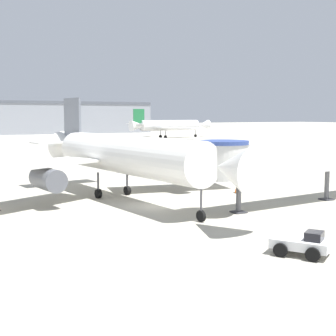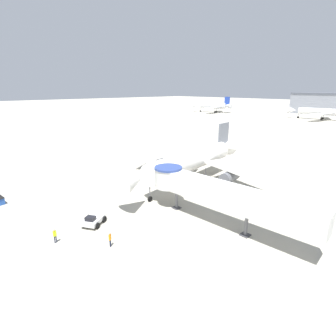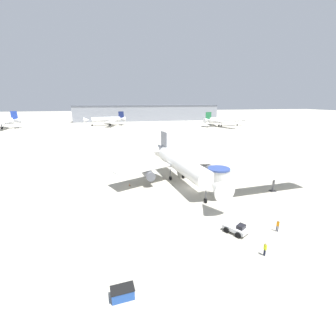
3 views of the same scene
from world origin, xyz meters
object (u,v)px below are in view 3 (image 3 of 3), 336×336
(main_airplane, at_px, (181,164))
(service_container_blue, at_px, (123,293))
(pushback_tug_white, at_px, (236,228))
(background_jet_green_tail, at_px, (223,120))
(traffic_cone_starboard_wing, at_px, (232,180))
(background_jet_navy_tail, at_px, (107,119))
(jet_bridge, at_px, (256,173))
(ground_crew_marshaller, at_px, (278,225))
(traffic_cone_port_wing, at_px, (130,185))
(ground_crew_wing_walker, at_px, (265,248))

(main_airplane, height_order, service_container_blue, main_airplane)
(pushback_tug_white, bearing_deg, main_airplane, 63.52)
(main_airplane, xyz_separation_m, background_jet_green_tail, (61.68, 106.97, 0.25))
(traffic_cone_starboard_wing, xyz_separation_m, background_jet_navy_tail, (-33.11, 132.58, 4.10))
(jet_bridge, bearing_deg, main_airplane, 137.83)
(jet_bridge, height_order, traffic_cone_starboard_wing, jet_bridge)
(ground_crew_marshaller, xyz_separation_m, background_jet_green_tail, (53.57, 129.69, 3.48))
(jet_bridge, bearing_deg, service_container_blue, -147.57)
(service_container_blue, relative_size, background_jet_green_tail, 0.07)
(pushback_tug_white, height_order, background_jet_navy_tail, background_jet_navy_tail)
(jet_bridge, relative_size, pushback_tug_white, 6.11)
(main_airplane, relative_size, traffic_cone_port_wing, 53.80)
(service_container_blue, bearing_deg, traffic_cone_port_wing, 85.68)
(pushback_tug_white, relative_size, traffic_cone_port_wing, 6.40)
(jet_bridge, bearing_deg, traffic_cone_port_wing, 153.50)
(main_airplane, bearing_deg, traffic_cone_starboard_wing, -17.42)
(jet_bridge, bearing_deg, background_jet_green_tail, 62.85)
(ground_crew_marshaller, bearing_deg, traffic_cone_starboard_wing, -51.24)
(ground_crew_wing_walker, bearing_deg, background_jet_navy_tail, -175.38)
(main_airplane, relative_size, background_jet_navy_tail, 0.98)
(traffic_cone_port_wing, bearing_deg, main_airplane, -0.26)
(main_airplane, xyz_separation_m, jet_bridge, (12.58, -9.77, 0.15))
(ground_crew_marshaller, relative_size, ground_crew_wing_walker, 1.02)
(main_airplane, relative_size, ground_crew_marshaller, 17.99)
(traffic_cone_port_wing, height_order, ground_crew_marshaller, ground_crew_marshaller)
(ground_crew_marshaller, xyz_separation_m, ground_crew_wing_walker, (-5.00, -4.26, -0.02))
(ground_crew_marshaller, bearing_deg, background_jet_navy_tail, -29.94)
(main_airplane, distance_m, traffic_cone_port_wing, 12.21)
(main_airplane, xyz_separation_m, background_jet_navy_tail, (-21.17, 130.53, 0.22))
(main_airplane, height_order, background_jet_navy_tail, background_jet_navy_tail)
(pushback_tug_white, bearing_deg, jet_bridge, 16.76)
(main_airplane, height_order, jet_bridge, main_airplane)
(jet_bridge, distance_m, ground_crew_wing_walker, 19.94)
(jet_bridge, relative_size, ground_crew_marshaller, 13.07)
(main_airplane, relative_size, background_jet_green_tail, 0.91)
(background_jet_navy_tail, bearing_deg, ground_crew_wing_walker, 3.44)
(ground_crew_wing_walker, height_order, background_jet_navy_tail, background_jet_navy_tail)
(jet_bridge, distance_m, ground_crew_marshaller, 14.11)
(background_jet_green_tail, bearing_deg, background_jet_navy_tail, 68.93)
(background_jet_green_tail, bearing_deg, jet_bridge, 151.99)
(jet_bridge, relative_size, traffic_cone_port_wing, 39.10)
(background_jet_green_tail, xyz_separation_m, background_jet_navy_tail, (-82.85, 23.56, -0.03))
(pushback_tug_white, distance_m, ground_crew_marshaller, 5.95)
(ground_crew_marshaller, bearing_deg, main_airplane, -21.11)
(traffic_cone_port_wing, distance_m, background_jet_green_tail, 129.66)
(ground_crew_wing_walker, distance_m, background_jet_green_tail, 146.24)
(traffic_cone_port_wing, bearing_deg, ground_crew_wing_walker, -61.55)
(background_jet_green_tail, bearing_deg, ground_crew_wing_walker, 151.18)
(pushback_tug_white, relative_size, ground_crew_wing_walker, 2.18)
(service_container_blue, height_order, ground_crew_marshaller, ground_crew_marshaller)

